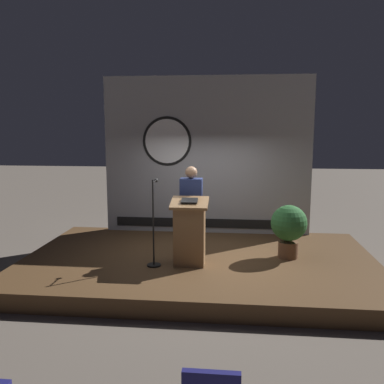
{
  "coord_description": "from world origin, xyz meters",
  "views": [
    {
      "loc": [
        0.63,
        -7.32,
        2.67
      ],
      "look_at": [
        -0.13,
        -0.02,
        1.51
      ],
      "focal_mm": 38.73,
      "sensor_mm": 36.0,
      "label": 1
    }
  ],
  "objects_px": {
    "microphone_stand": "(154,236)",
    "speaker_person": "(191,211)",
    "podium": "(190,232)",
    "potted_plant": "(289,226)"
  },
  "relations": [
    {
      "from": "microphone_stand",
      "to": "speaker_person",
      "type": "bearing_deg",
      "value": 45.31
    },
    {
      "from": "podium",
      "to": "speaker_person",
      "type": "xyz_separation_m",
      "value": [
        -0.02,
        0.48,
        0.28
      ]
    },
    {
      "from": "podium",
      "to": "microphone_stand",
      "type": "bearing_deg",
      "value": -169.88
    },
    {
      "from": "potted_plant",
      "to": "podium",
      "type": "bearing_deg",
      "value": -162.5
    },
    {
      "from": "microphone_stand",
      "to": "podium",
      "type": "bearing_deg",
      "value": 10.12
    },
    {
      "from": "microphone_stand",
      "to": "potted_plant",
      "type": "xyz_separation_m",
      "value": [
        2.36,
        0.66,
        0.07
      ]
    },
    {
      "from": "podium",
      "to": "microphone_stand",
      "type": "xyz_separation_m",
      "value": [
        -0.6,
        -0.11,
        -0.05
      ]
    },
    {
      "from": "podium",
      "to": "potted_plant",
      "type": "bearing_deg",
      "value": 17.5
    },
    {
      "from": "speaker_person",
      "to": "microphone_stand",
      "type": "distance_m",
      "value": 0.89
    },
    {
      "from": "microphone_stand",
      "to": "potted_plant",
      "type": "distance_m",
      "value": 2.45
    }
  ]
}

